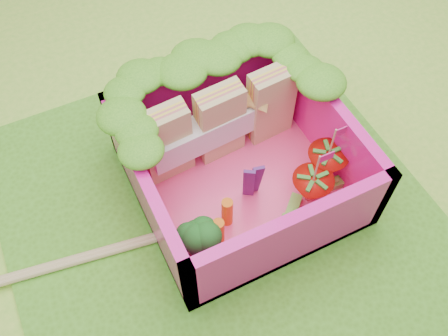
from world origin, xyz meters
TOP-DOWN VIEW (x-y plane):
  - ground at (0.00, 0.00)m, footprint 14.00×14.00m
  - placemat at (0.00, 0.00)m, footprint 2.60×2.60m
  - bento_floor at (0.22, 0.11)m, footprint 1.30×1.30m
  - bento_box at (0.22, 0.11)m, footprint 1.30×1.30m
  - lettuce_ruffle at (0.22, 0.58)m, footprint 1.43×0.76m
  - sandwich_stack at (0.23, 0.40)m, footprint 1.06×0.25m
  - broccoli at (-0.24, -0.23)m, footprint 0.34×0.34m
  - carrot_sticks at (-0.04, -0.18)m, footprint 0.18×0.17m
  - purple_wedges at (0.22, -0.04)m, footprint 0.12×0.05m
  - strawberry_left at (0.54, -0.23)m, footprint 0.25×0.25m
  - strawberry_right at (0.72, -0.11)m, footprint 0.26×0.26m
  - snap_peas at (0.54, -0.24)m, footprint 0.65×0.27m
  - chopsticks at (-1.12, 0.08)m, footprint 2.40×0.40m

SIDE VIEW (x-z plane):
  - ground at x=0.00m, z-range 0.00..0.00m
  - placemat at x=0.00m, z-range 0.00..0.03m
  - chopsticks at x=-1.12m, z-range 0.03..0.08m
  - bento_floor at x=0.22m, z-range 0.03..0.08m
  - snap_peas at x=0.54m, z-range 0.08..0.13m
  - carrot_sticks at x=-0.04m, z-range 0.08..0.32m
  - strawberry_left at x=0.54m, z-range -0.03..0.46m
  - strawberry_right at x=0.72m, z-range -0.03..0.47m
  - broccoli at x=-0.24m, z-range 0.13..0.38m
  - purple_wedges at x=0.22m, z-range 0.08..0.46m
  - bento_box at x=0.22m, z-range 0.03..0.58m
  - sandwich_stack at x=0.23m, z-range 0.07..0.63m
  - lettuce_ruffle at x=0.22m, z-range 0.58..0.69m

